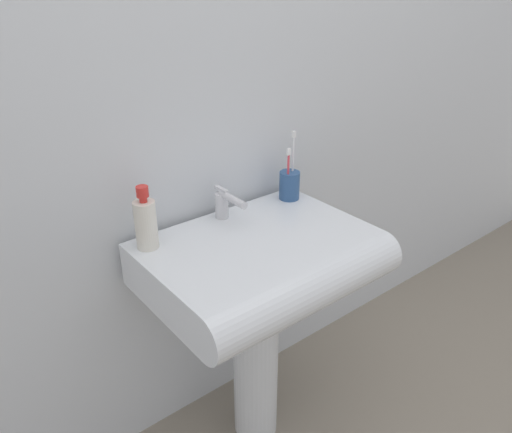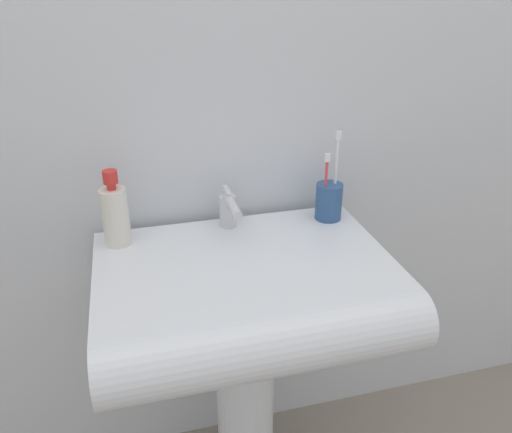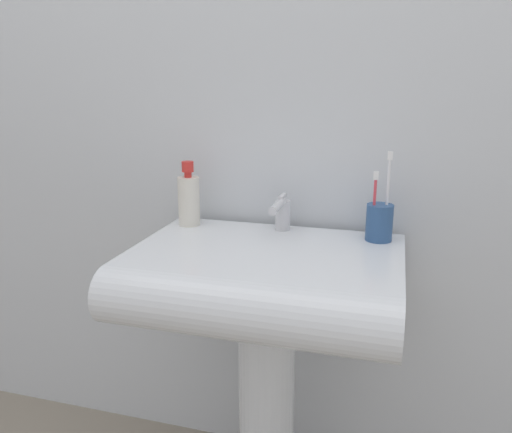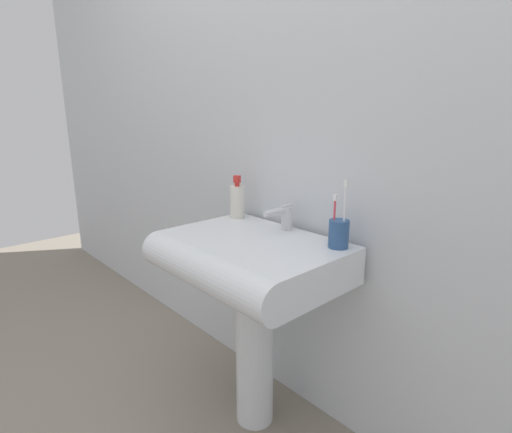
# 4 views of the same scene
# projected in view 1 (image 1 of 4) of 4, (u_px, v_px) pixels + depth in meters

# --- Properties ---
(ground_plane) EXTENTS (6.00, 6.00, 0.00)m
(ground_plane) POSITION_uv_depth(u_px,v_px,m) (256.00, 425.00, 1.72)
(ground_plane) COLOR gray
(ground_plane) RESTS_ON ground
(wall_back) EXTENTS (5.00, 0.05, 2.40)m
(wall_back) POSITION_uv_depth(u_px,v_px,m) (199.00, 56.00, 1.36)
(wall_back) COLOR silver
(wall_back) RESTS_ON ground
(sink_pedestal) EXTENTS (0.14, 0.14, 0.61)m
(sink_pedestal) POSITION_uv_depth(u_px,v_px,m) (256.00, 357.00, 1.58)
(sink_pedestal) COLOR white
(sink_pedestal) RESTS_ON ground
(sink_basin) EXTENTS (0.63, 0.47, 0.13)m
(sink_basin) POSITION_uv_depth(u_px,v_px,m) (267.00, 264.00, 1.38)
(sink_basin) COLOR white
(sink_basin) RESTS_ON sink_pedestal
(faucet) EXTENTS (0.04, 0.14, 0.10)m
(faucet) POSITION_uv_depth(u_px,v_px,m) (224.00, 203.00, 1.47)
(faucet) COLOR silver
(faucet) RESTS_ON sink_basin
(toothbrush_cup) EXTENTS (0.07, 0.07, 0.22)m
(toothbrush_cup) POSITION_uv_depth(u_px,v_px,m) (289.00, 184.00, 1.61)
(toothbrush_cup) COLOR #2D5184
(toothbrush_cup) RESTS_ON sink_basin
(soap_bottle) EXTENTS (0.06, 0.06, 0.18)m
(soap_bottle) POSITION_uv_depth(u_px,v_px,m) (146.00, 223.00, 1.31)
(soap_bottle) COLOR silver
(soap_bottle) RESTS_ON sink_basin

